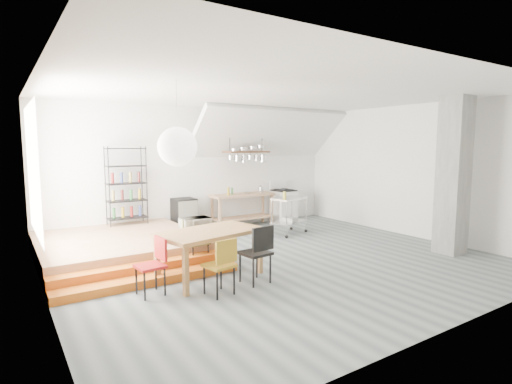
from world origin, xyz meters
TOP-DOWN VIEW (x-y plane):
  - floor at (0.00, 0.00)m, footprint 8.00×8.00m
  - wall_back at (0.00, 3.50)m, footprint 8.00×0.04m
  - wall_left at (-4.00, 0.00)m, footprint 0.04×7.00m
  - wall_right at (4.00, 0.00)m, footprint 0.04×7.00m
  - ceiling at (0.00, 0.00)m, footprint 8.00×7.00m
  - slope_ceiling at (1.80, 2.90)m, footprint 4.40×1.44m
  - window_pane at (-3.98, 1.50)m, footprint 0.02×2.50m
  - platform at (-2.50, 2.00)m, footprint 3.00×3.00m
  - step_lower at (-2.50, 0.05)m, footprint 3.00×0.35m
  - step_upper at (-2.50, 0.40)m, footprint 3.00×0.35m
  - concrete_column at (3.30, -1.50)m, footprint 0.50×0.50m
  - kitchen_counter at (1.10, 3.15)m, footprint 1.80×0.60m
  - stove at (2.50, 3.16)m, footprint 0.60×0.60m
  - pot_rack at (1.13, 2.92)m, footprint 1.20×0.50m
  - wire_shelving at (-2.00, 3.20)m, footprint 0.88×0.38m
  - microwave_shelf at (-1.40, 0.75)m, footprint 0.60×0.40m
  - paper_lantern at (-2.15, -0.31)m, footprint 0.60×0.60m
  - dining_table at (-1.56, -0.20)m, footprint 1.86×1.27m
  - chair_mustard at (-1.79, -1.02)m, footprint 0.46×0.46m
  - chair_black at (-1.06, -0.89)m, footprint 0.48×0.48m
  - chair_olive at (-1.49, 0.59)m, footprint 0.42×0.42m
  - chair_red at (-2.60, -0.41)m, footprint 0.42×0.42m
  - rolling_cart at (1.60, 1.72)m, footprint 1.05×0.78m
  - mini_fridge at (-0.59, 3.20)m, footprint 0.53×0.53m
  - microwave at (-1.40, 0.75)m, footprint 0.54×0.37m
  - bowl at (1.24, 3.10)m, footprint 0.27×0.27m

SIDE VIEW (x-z plane):
  - floor at x=0.00m, z-range 0.00..0.00m
  - step_lower at x=-2.50m, z-range 0.00..0.13m
  - step_upper at x=-2.50m, z-range 0.00..0.27m
  - platform at x=-2.50m, z-range 0.00..0.40m
  - mini_fridge at x=-0.59m, z-range 0.00..0.90m
  - stove at x=2.50m, z-range -0.11..1.07m
  - chair_red at x=-2.60m, z-range 0.08..0.94m
  - chair_olive at x=-1.49m, z-range 0.08..0.94m
  - chair_mustard at x=-1.79m, z-range 0.08..0.95m
  - microwave_shelf at x=-1.40m, z-range 0.46..0.63m
  - chair_black at x=-1.06m, z-range 0.09..1.05m
  - rolling_cart at x=1.60m, z-range 0.14..1.07m
  - kitchen_counter at x=1.10m, z-range 0.17..1.08m
  - microwave at x=-1.40m, z-range 0.56..0.86m
  - dining_table at x=-1.56m, z-range 0.32..1.13m
  - bowl at x=1.24m, z-range 0.91..0.96m
  - wire_shelving at x=-2.00m, z-range 0.43..2.23m
  - wall_back at x=0.00m, z-range 0.00..3.20m
  - wall_left at x=-4.00m, z-range 0.00..3.20m
  - wall_right at x=4.00m, z-range 0.00..3.20m
  - concrete_column at x=3.30m, z-range 0.00..3.20m
  - window_pane at x=-3.98m, z-range 0.70..2.90m
  - pot_rack at x=1.13m, z-range 1.26..2.69m
  - paper_lantern at x=-2.15m, z-range 1.90..2.50m
  - slope_ceiling at x=1.80m, z-range 1.89..3.21m
  - ceiling at x=0.00m, z-range 3.19..3.21m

